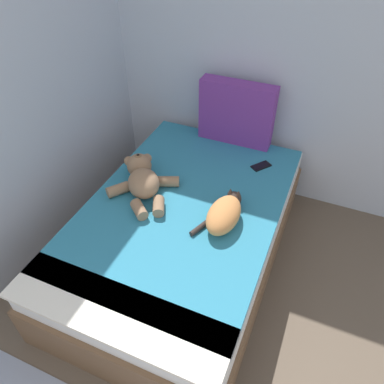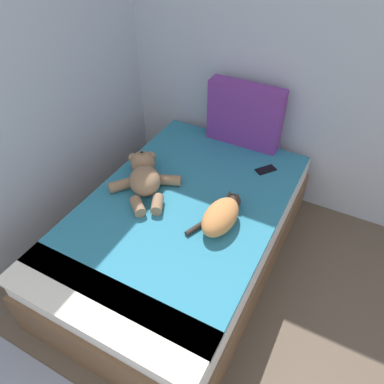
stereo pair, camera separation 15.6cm
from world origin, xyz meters
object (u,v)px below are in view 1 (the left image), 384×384
Objects in this scene: cat at (225,213)px; cell_phone at (261,166)px; patterned_cushion at (237,113)px; bed at (183,234)px; teddy_bear at (142,179)px.

cat reaches higher than cell_phone.
cat is 0.65m from cell_phone.
patterned_cushion is 1.38× the size of cat.
patterned_cushion is at bearing 85.99° from bed.
patterned_cushion reaches higher than teddy_bear.
patterned_cushion reaches higher than cat.
cell_phone is at bearing 60.41° from bed.
patterned_cushion is 1.06× the size of teddy_bear.
patterned_cushion is 3.59× the size of cell_phone.
patterned_cushion is at bearing 64.51° from teddy_bear.
cell_phone is (0.06, 0.65, -0.07)m from cat.
cell_phone is at bearing 84.26° from cat.
bed is at bearing -94.01° from patterned_cushion.
cat is at bearing -3.15° from bed.
patterned_cushion reaches higher than cell_phone.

